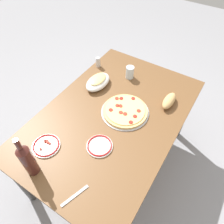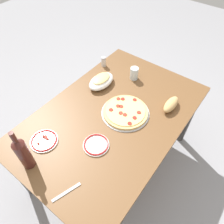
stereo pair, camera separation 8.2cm
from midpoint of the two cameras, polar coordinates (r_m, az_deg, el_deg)
name	(u,v)px [view 2 (the right image)]	position (r m, az deg, el deg)	size (l,w,h in m)	color
ground_plane	(112,162)	(2.08, 1.15, -13.30)	(8.00, 8.00, 0.00)	gray
dining_table	(112,124)	(1.58, 1.48, -3.25)	(1.39, 0.91, 0.70)	brown
pepperoni_pizza	(125,112)	(1.50, 5.18, 0.02)	(0.34, 0.34, 0.03)	#B7B7BC
baked_pasta_dish	(101,81)	(1.69, -1.52, 8.39)	(0.24, 0.15, 0.08)	white
wine_bottle	(23,153)	(1.25, -21.09, -10.30)	(0.07, 0.07, 0.32)	#471E19
water_glass	(134,73)	(1.76, 7.33, 10.23)	(0.07, 0.07, 0.10)	silver
side_plate_near	(44,141)	(1.41, -16.21, -7.47)	(0.17, 0.17, 0.02)	white
side_plate_far	(96,145)	(1.34, -2.54, -8.85)	(0.17, 0.17, 0.02)	white
bread_loaf	(171,104)	(1.58, 17.01, 1.90)	(0.18, 0.07, 0.07)	tan
spice_shaker	(104,62)	(1.88, -1.01, 13.37)	(0.04, 0.04, 0.09)	silver
fork_right	(66,192)	(1.23, -10.19, -20.54)	(0.17, 0.02, 0.01)	#B7B7BC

